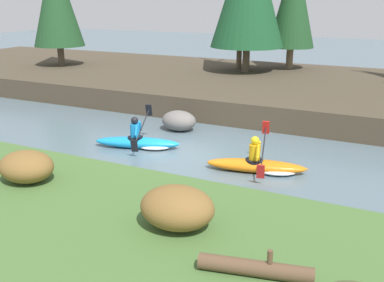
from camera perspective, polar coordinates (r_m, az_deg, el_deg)
The scene contains 10 objects.
ground_plane at distance 13.56m, azimuth -0.86°, elevation -1.82°, with size 90.00×90.00×0.00m, color slate.
riverbank_near at distance 8.91m, azimuth -19.24°, elevation -11.30°, with size 44.00×6.03×0.72m.
riverbank_far at distance 21.69m, azimuth 10.21°, elevation 6.61°, with size 44.00×11.25×0.91m.
bare_tree_upstream at distance 24.46m, azimuth 6.24°, elevation 15.03°, with size 2.97×2.94×5.34m.
shrub_clump_second at distance 10.35m, azimuth -20.29°, elevation -3.05°, with size 1.25×1.04×0.68m.
shrub_clump_third at distance 7.84m, azimuth -1.89°, elevation -8.42°, with size 1.34×1.11×0.72m.
kayaker_lead at distance 12.35m, azimuth 8.66°, elevation -3.05°, with size 2.78×2.05×1.20m.
kayaker_middle at distance 14.25m, azimuth -6.55°, elevation -0.11°, with size 2.76×2.02×1.20m.
boulder_midstream at distance 16.02m, azimuth -1.68°, elevation 2.60°, with size 1.26×0.99×0.71m.
driftwood_log at distance 6.74m, azimuth 8.04°, elevation -15.69°, with size 1.67×0.58×0.44m.
Camera 1 is at (5.82, -11.38, 4.53)m, focal length 42.00 mm.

